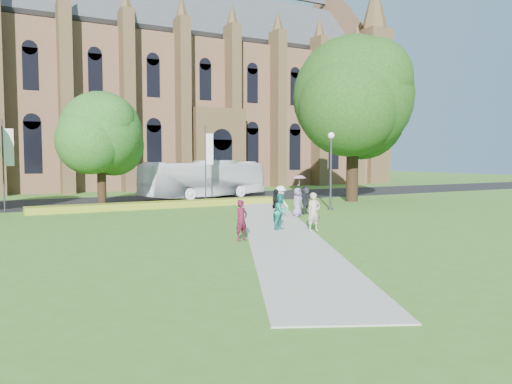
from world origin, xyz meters
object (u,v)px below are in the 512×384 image
large_tree (353,97)px  pedestrian_0 (241,220)px  tour_coach (204,179)px  streetlamp (331,161)px

large_tree → pedestrian_0: bearing=-141.9°
tour_coach → pedestrian_0: 22.55m
tour_coach → pedestrian_0: size_ratio=6.82×
streetlamp → large_tree: bearing=39.3°
large_tree → pedestrian_0: (-16.44, -12.88, -7.47)m
tour_coach → large_tree: bearing=-145.2°
streetlamp → tour_coach: streetlamp is taller
streetlamp → tour_coach: (-3.86, 13.01, -1.65)m
streetlamp → large_tree: size_ratio=0.40×
streetlamp → tour_coach: size_ratio=0.45×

